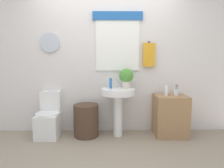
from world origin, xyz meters
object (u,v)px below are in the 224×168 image
at_px(soap_bottle, 111,83).
at_px(toothbrush_cup, 176,92).
at_px(lotion_bottle, 166,91).
at_px(laundry_hamper, 86,120).
at_px(toilet, 50,119).
at_px(potted_plant, 126,77).
at_px(pedestal_sink, 118,100).
at_px(wooden_cabinet, 170,116).

xyz_separation_m(soap_bottle, toothbrush_cup, (1.09, -0.03, -0.15)).
distance_m(soap_bottle, lotion_bottle, 0.92).
bearing_deg(laundry_hamper, toilet, 176.70).
relative_size(toilet, toothbrush_cup, 4.10).
distance_m(laundry_hamper, toothbrush_cup, 1.58).
bearing_deg(laundry_hamper, toothbrush_cup, 0.76).
bearing_deg(toothbrush_cup, laundry_hamper, -179.24).
bearing_deg(lotion_bottle, toilet, 177.77).
height_order(laundry_hamper, toothbrush_cup, toothbrush_cup).
bearing_deg(toothbrush_cup, lotion_bottle, -161.81).
bearing_deg(toilet, toothbrush_cup, -0.43).
bearing_deg(soap_bottle, potted_plant, 2.20).
distance_m(pedestal_sink, toothbrush_cup, 0.98).
height_order(toilet, wooden_cabinet, toilet).
bearing_deg(lotion_bottle, toothbrush_cup, 18.19).
distance_m(laundry_hamper, potted_plant, 0.99).
relative_size(toilet, laundry_hamper, 1.41).
relative_size(laundry_hamper, potted_plant, 1.63).
bearing_deg(pedestal_sink, soap_bottle, 157.38).
distance_m(wooden_cabinet, soap_bottle, 1.14).
bearing_deg(pedestal_sink, laundry_hamper, 180.00).
bearing_deg(wooden_cabinet, laundry_hamper, 180.00).
bearing_deg(laundry_hamper, pedestal_sink, 0.00).
bearing_deg(pedestal_sink, toothbrush_cup, 1.18).
distance_m(pedestal_sink, soap_bottle, 0.30).
distance_m(potted_plant, toothbrush_cup, 0.87).
xyz_separation_m(pedestal_sink, soap_bottle, (-0.12, 0.05, 0.27)).
bearing_deg(soap_bottle, pedestal_sink, -22.62).
distance_m(toilet, toothbrush_cup, 2.18).
xyz_separation_m(wooden_cabinet, potted_plant, (-0.74, 0.06, 0.65)).
bearing_deg(wooden_cabinet, lotion_bottle, -156.36).
height_order(lotion_bottle, toothbrush_cup, toothbrush_cup).
height_order(laundry_hamper, potted_plant, potted_plant).
distance_m(pedestal_sink, lotion_bottle, 0.81).
distance_m(pedestal_sink, wooden_cabinet, 0.92).
xyz_separation_m(pedestal_sink, potted_plant, (0.14, 0.06, 0.37)).
distance_m(toilet, pedestal_sink, 1.20).
distance_m(toilet, potted_plant, 1.48).
xyz_separation_m(laundry_hamper, pedestal_sink, (0.53, 0.00, 0.35)).
height_order(laundry_hamper, soap_bottle, soap_bottle).
xyz_separation_m(laundry_hamper, soap_bottle, (0.41, 0.05, 0.62)).
relative_size(toilet, soap_bottle, 4.46).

